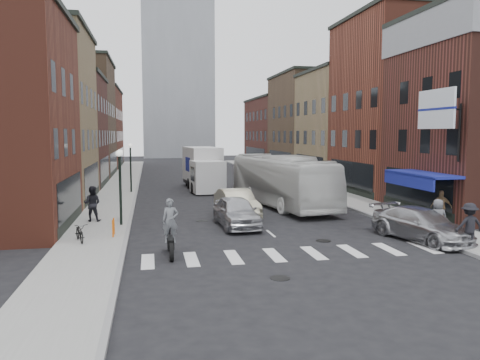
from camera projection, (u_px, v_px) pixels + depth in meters
The scene contains 31 objects.
ground at pixel (276, 238), 22.28m from camera, with size 160.00×160.00×0.00m, color black.
sidewalk_left at pixel (120, 187), 42.16m from camera, with size 3.00×74.00×0.15m, color gray.
sidewalk_right at pixel (301, 184), 45.37m from camera, with size 3.00×74.00×0.15m, color gray.
curb_left at pixel (137, 188), 42.45m from camera, with size 0.20×74.00×0.16m, color gray.
curb_right at pixel (286, 185), 45.09m from camera, with size 0.20×74.00×0.16m, color gray.
crosswalk_stripes at pixel (295, 254), 19.35m from camera, with size 12.00×2.20×0.01m, color silver.
bldg_left_mid_a at pixel (15, 116), 32.50m from camera, with size 10.30×10.20×12.30m.
bldg_left_mid_b at pixel (47, 131), 42.37m from camera, with size 10.30×10.20×10.30m.
bldg_left_far_a at pixel (67, 118), 52.96m from camera, with size 10.30×12.20×13.30m.
bldg_left_far_b at pixel (84, 128), 66.74m from camera, with size 10.30×16.20×11.30m.
bldg_right_mid_a at pixel (409, 106), 38.06m from camera, with size 10.30×10.20×14.30m.
bldg_right_mid_b at pixel (356, 126), 47.98m from camera, with size 10.30×10.20×11.30m.
bldg_right_far_a at pixel (318, 123), 58.68m from camera, with size 10.30×12.20×12.30m.
bldg_right_far_b at pixel (286, 132), 72.45m from camera, with size 10.30×16.20×10.30m.
awning_blue at pixel (419, 175), 26.14m from camera, with size 1.80×5.00×0.78m.
billboard_sign at pixel (437, 110), 23.77m from camera, with size 1.52×3.00×3.70m.
distant_tower at pixel (176, 35), 95.94m from camera, with size 14.00×14.00×50.00m, color #9399A0.
streetlamp_near at pixel (120, 173), 24.50m from camera, with size 0.32×1.22×4.11m.
streetlamp_far at pixel (130, 158), 38.17m from camera, with size 0.32×1.22×4.11m.
bike_rack at pixel (113, 227), 22.06m from camera, with size 0.08×0.68×0.80m.
box_truck at pixel (204, 169), 41.01m from camera, with size 3.17×8.71×3.69m.
motorcycle_rider at pixel (170, 229), 18.87m from camera, with size 0.66×2.33×2.38m.
transit_bus at pixel (281, 180), 32.04m from camera, with size 2.92×12.48×3.48m, color silver.
sedan_left_near at pixel (236, 212), 24.87m from camera, with size 1.91×4.76×1.62m, color #BCBCC1.
sedan_left_far at pixel (237, 203), 27.91m from camera, with size 1.72×4.92×1.62m, color #BAB396.
curb_car at pixel (421, 224), 21.74m from camera, with size 2.11×5.18×1.50m, color #AAAAAF.
parked_bicycle at pixel (80, 232), 20.89m from camera, with size 0.55×1.59×0.84m, color black.
ped_left_solo at pixel (92, 204), 25.63m from camera, with size 0.95×0.55×1.95m, color black.
ped_right_a at pixel (469, 225), 19.80m from camera, with size 1.23×0.61×1.90m, color black.
ped_right_b at pixel (441, 207), 25.01m from camera, with size 1.05×0.53×1.79m, color olive.
ped_right_c at pixel (438, 218), 21.95m from camera, with size 0.86×0.56×1.76m, color #595A60.
Camera 1 is at (-5.85, -21.16, 5.01)m, focal length 35.00 mm.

